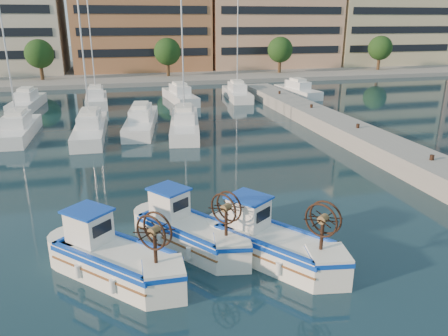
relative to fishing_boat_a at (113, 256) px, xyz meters
The scene contains 7 objects.
ground 4.80m from the fishing_boat_a, ahead, with size 300.00×300.00×0.00m, color #1A3344.
quay 19.38m from the fishing_boat_a, 23.80° to the left, with size 3.00×60.00×1.20m, color gray.
waterfront 67.14m from the fishing_boat_a, 77.85° to the left, with size 180.00×40.00×25.60m.
yacht_marina 27.62m from the fishing_boat_a, 86.69° to the left, with size 39.15×23.44×11.50m.
fishing_boat_a is the anchor object (origin of this frame).
fishing_boat_b 3.33m from the fishing_boat_a, 26.44° to the left, with size 4.10×4.68×2.89m.
fishing_boat_c 5.86m from the fishing_boat_a, ahead, with size 4.25×4.82×2.98m.
Camera 1 is at (-4.22, -14.03, 8.78)m, focal length 35.00 mm.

